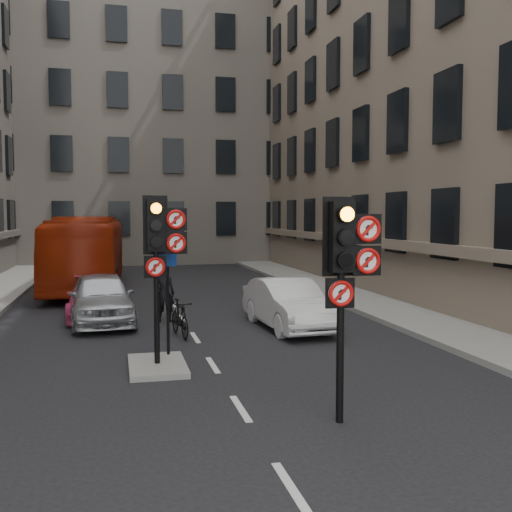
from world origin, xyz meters
name	(u,v)px	position (x,y,z in m)	size (l,w,h in m)	color
ground	(270,455)	(0.00, 0.00, 0.00)	(120.00, 120.00, 0.00)	black
pavement_right	(380,304)	(7.20, 12.00, 0.08)	(3.00, 50.00, 0.16)	gray
centre_island	(157,366)	(-1.20, 5.00, 0.06)	(1.20, 2.00, 0.12)	gray
building_far	(142,124)	(0.00, 38.00, 10.00)	(30.00, 14.00, 20.00)	#6E665C
signal_near	(346,260)	(1.49, 0.99, 2.58)	(0.91, 0.40, 3.58)	black
signal_far	(160,242)	(-1.11, 4.99, 2.70)	(0.91, 0.40, 3.58)	black
car_silver	(101,298)	(-2.49, 10.75, 0.77)	(1.83, 4.54, 1.55)	#AFB3B8
car_white	(288,304)	(2.78, 8.69, 0.72)	(1.51, 4.34, 1.43)	silver
car_pink	(96,298)	(-2.68, 11.89, 0.62)	(1.73, 4.25, 1.23)	#D23D74
bus_red	(88,253)	(-3.26, 19.55, 1.60)	(2.68, 11.46, 3.19)	#97230B
motorcycle	(180,318)	(-0.38, 8.24, 0.50)	(0.47, 1.67, 1.01)	black
motorcyclist	(164,294)	(-0.61, 10.54, 0.87)	(0.63, 0.42, 1.74)	black
info_sign	(168,289)	(-0.90, 5.73, 1.63)	(0.40, 0.15, 2.33)	black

